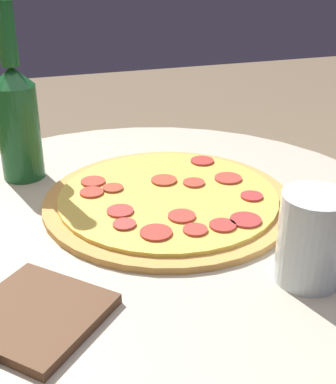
{
  "coord_description": "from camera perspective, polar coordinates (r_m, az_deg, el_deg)",
  "views": [
    {
      "loc": [
        -0.65,
        0.17,
        1.13
      ],
      "look_at": [
        0.04,
        -0.04,
        0.78
      ],
      "focal_mm": 50.0,
      "sensor_mm": 36.0,
      "label": 1
    }
  ],
  "objects": [
    {
      "name": "table",
      "position": [
        0.88,
        -1.93,
        -14.26
      ],
      "size": [
        0.81,
        0.81,
        0.76
      ],
      "color": "#B2A893",
      "rests_on": "ground_plane"
    },
    {
      "name": "pizza",
      "position": [
        0.81,
        0.02,
        -0.79
      ],
      "size": [
        0.38,
        0.38,
        0.02
      ],
      "color": "#C68E47",
      "rests_on": "table"
    },
    {
      "name": "beer_bottle",
      "position": [
        0.9,
        -15.8,
        7.83
      ],
      "size": [
        0.07,
        0.07,
        0.29
      ],
      "color": "#195628",
      "rests_on": "table"
    },
    {
      "name": "pizza_paddle",
      "position": [
        0.59,
        -16.24,
        -14.34
      ],
      "size": [
        0.25,
        0.25,
        0.02
      ],
      "rotation": [
        0.0,
        0.0,
        2.36
      ],
      "color": "brown",
      "rests_on": "table"
    },
    {
      "name": "drinking_glass",
      "position": [
        0.64,
        15.07,
        -4.78
      ],
      "size": [
        0.08,
        0.08,
        0.11
      ],
      "color": "silver",
      "rests_on": "table"
    }
  ]
}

